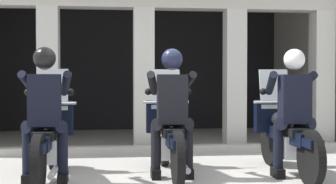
{
  "coord_description": "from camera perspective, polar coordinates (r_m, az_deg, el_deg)",
  "views": [
    {
      "loc": [
        -0.73,
        -5.73,
        1.21
      ],
      "look_at": [
        0.0,
        0.56,
        1.04
      ],
      "focal_mm": 51.91,
      "sensor_mm": 36.0,
      "label": 1
    }
  ],
  "objects": [
    {
      "name": "motorcycle_left",
      "position": [
        6.11,
        -13.85,
        -5.22
      ],
      "size": [
        0.62,
        2.04,
        1.35
      ],
      "rotation": [
        0.0,
        0.0,
        0.23
      ],
      "color": "black",
      "rests_on": "ground"
    },
    {
      "name": "motorcycle_center",
      "position": [
        6.24,
        0.15,
        -5.03
      ],
      "size": [
        0.62,
        2.04,
        1.35
      ],
      "rotation": [
        0.0,
        0.0,
        0.13
      ],
      "color": "black",
      "rests_on": "ground"
    },
    {
      "name": "police_officer_left",
      "position": [
        5.79,
        -14.24,
        -1.24
      ],
      "size": [
        0.63,
        0.61,
        1.58
      ],
      "rotation": [
        0.0,
        0.0,
        0.23
      ],
      "color": "black",
      "rests_on": "ground"
    },
    {
      "name": "police_officer_right",
      "position": [
        6.18,
        14.53,
        -1.07
      ],
      "size": [
        0.63,
        0.61,
        1.58
      ],
      "rotation": [
        0.0,
        0.0,
        0.15
      ],
      "color": "black",
      "rests_on": "ground"
    },
    {
      "name": "kerb_strip",
      "position": [
        7.97,
        -2.64,
        -6.79
      ],
      "size": [
        7.02,
        0.24,
        0.12
      ],
      "primitive_type": "cube",
      "color": "#B7B5AD",
      "rests_on": "ground"
    },
    {
      "name": "ground_plane",
      "position": [
        8.84,
        -1.82,
        -6.36
      ],
      "size": [
        80.0,
        80.0,
        0.0
      ],
      "primitive_type": "plane",
      "color": "#A8A59E"
    },
    {
      "name": "motorcycle_right",
      "position": [
        6.48,
        13.61,
        -4.84
      ],
      "size": [
        0.62,
        2.04,
        1.35
      ],
      "rotation": [
        0.0,
        0.0,
        0.15
      ],
      "color": "black",
      "rests_on": "ground"
    },
    {
      "name": "station_building",
      "position": [
        10.3,
        -3.57,
        5.11
      ],
      "size": [
        7.52,
        4.0,
        3.02
      ],
      "color": "black",
      "rests_on": "ground"
    },
    {
      "name": "police_officer_center",
      "position": [
        5.93,
        0.46,
        -1.13
      ],
      "size": [
        0.63,
        0.61,
        1.58
      ],
      "rotation": [
        0.0,
        0.0,
        0.13
      ],
      "color": "black",
      "rests_on": "ground"
    }
  ]
}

